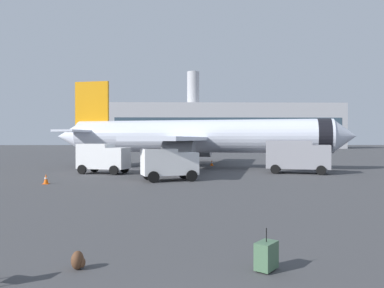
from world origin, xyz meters
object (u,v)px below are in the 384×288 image
object	(u,v)px
traveller_backpack	(78,260)
fuel_truck	(297,155)
airplane_at_gate	(196,137)
service_truck	(103,157)
cargo_van	(169,163)
rolling_suitcase	(266,255)
safety_cone_mid	(46,179)
safety_cone_far	(190,163)
safety_cone_near	(212,163)

from	to	relation	value
traveller_backpack	fuel_truck	bearing A→B (deg)	62.67
airplane_at_gate	service_truck	distance (m)	12.09
airplane_at_gate	cargo_van	world-z (taller)	airplane_at_gate
airplane_at_gate	service_truck	bearing A→B (deg)	-141.87
airplane_at_gate	cargo_van	xyz separation A→B (m)	(-2.72, -13.89, -2.21)
service_truck	rolling_suitcase	xyz separation A→B (m)	(9.94, -27.42, -1.22)
traveller_backpack	cargo_van	bearing A→B (deg)	85.61
rolling_suitcase	cargo_van	bearing A→B (deg)	98.95
service_truck	cargo_van	size ratio (longest dim) A/B	1.09
airplane_at_gate	fuel_truck	distance (m)	12.41
cargo_van	safety_cone_mid	size ratio (longest dim) A/B	6.24
safety_cone_far	safety_cone_mid	bearing A→B (deg)	-118.52
fuel_truck	safety_cone_mid	world-z (taller)	fuel_truck
fuel_truck	safety_cone_mid	distance (m)	23.05
cargo_van	traveller_backpack	xyz separation A→B (m)	(-1.59, -20.68, -1.22)
cargo_van	rolling_suitcase	size ratio (longest dim) A/B	4.35
airplane_at_gate	cargo_van	distance (m)	14.33
safety_cone_far	rolling_suitcase	world-z (taller)	rolling_suitcase
service_truck	airplane_at_gate	bearing A→B (deg)	38.13
cargo_van	rolling_suitcase	distance (m)	21.17
rolling_suitcase	safety_cone_far	bearing A→B (deg)	91.83
traveller_backpack	rolling_suitcase	bearing A→B (deg)	-2.42
cargo_van	safety_cone_mid	bearing A→B (deg)	-167.81
safety_cone_mid	cargo_van	bearing A→B (deg)	12.19
cargo_van	safety_cone_near	xyz separation A→B (m)	(4.77, 16.87, -1.10)
fuel_truck	safety_cone_mid	xyz separation A→B (m)	(-21.47, -8.27, -1.39)
airplane_at_gate	rolling_suitcase	xyz separation A→B (m)	(0.57, -34.78, -3.27)
airplane_at_gate	rolling_suitcase	bearing A→B (deg)	-89.06
fuel_truck	safety_cone_near	bearing A→B (deg)	125.69
cargo_van	safety_cone_far	world-z (taller)	cargo_van
safety_cone_near	traveller_backpack	bearing A→B (deg)	-99.61
safety_cone_near	safety_cone_far	bearing A→B (deg)	148.61
traveller_backpack	airplane_at_gate	bearing A→B (deg)	82.90
cargo_van	rolling_suitcase	bearing A→B (deg)	-81.05
safety_cone_near	traveller_backpack	size ratio (longest dim) A/B	1.49
cargo_van	traveller_backpack	size ratio (longest dim) A/B	9.97
safety_cone_near	rolling_suitcase	xyz separation A→B (m)	(-1.48, -37.75, 0.04)
safety_cone_near	service_truck	bearing A→B (deg)	-137.86
rolling_suitcase	traveller_backpack	distance (m)	4.88
safety_cone_mid	traveller_backpack	xyz separation A→B (m)	(7.53, -18.71, -0.15)
safety_cone_mid	airplane_at_gate	bearing A→B (deg)	53.27
safety_cone_mid	safety_cone_far	xyz separation A→B (m)	(11.14, 20.51, -0.07)
airplane_at_gate	fuel_truck	world-z (taller)	airplane_at_gate
airplane_at_gate	rolling_suitcase	size ratio (longest dim) A/B	32.23
fuel_truck	airplane_at_gate	bearing A→B (deg)	141.78
service_truck	safety_cone_far	world-z (taller)	service_truck
safety_cone_mid	safety_cone_far	distance (m)	23.34
safety_cone_far	airplane_at_gate	bearing A→B (deg)	-81.54
service_truck	safety_cone_near	size ratio (longest dim) A/B	7.29
rolling_suitcase	traveller_backpack	world-z (taller)	rolling_suitcase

